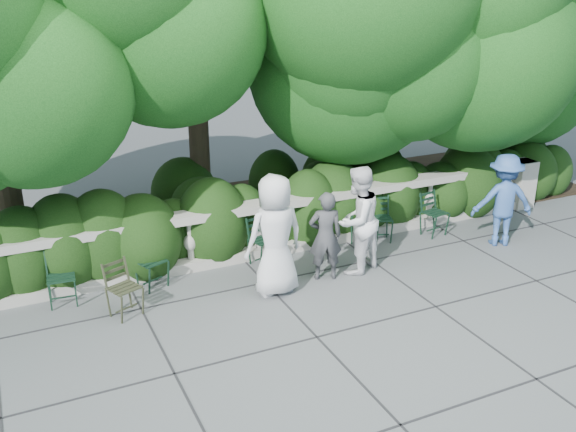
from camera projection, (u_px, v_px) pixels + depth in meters
name	position (u px, v px, depth m)	size (l,w,h in m)	color
ground	(316.00, 298.00, 9.81)	(90.00, 90.00, 0.00)	#4D5054
balustrade	(269.00, 229.00, 11.16)	(12.00, 0.44, 1.00)	#9E998E
shrub_hedge	(244.00, 231.00, 12.35)	(15.00, 2.60, 1.70)	black
tree_canopy	(271.00, 14.00, 11.35)	(15.04, 6.52, 6.78)	#3F3023
chair_a	(65.00, 309.00, 9.51)	(0.44, 0.48, 0.84)	black
chair_b	(159.00, 290.00, 10.06)	(0.44, 0.48, 0.84)	black
chair_c	(366.00, 249.00, 11.53)	(0.44, 0.48, 0.84)	black
chair_d	(439.00, 237.00, 12.04)	(0.44, 0.48, 0.84)	black
chair_e	(269.00, 267.00, 10.84)	(0.44, 0.48, 0.84)	black
chair_f	(381.00, 244.00, 11.75)	(0.44, 0.48, 0.84)	black
chair_weathered	(133.00, 319.00, 9.24)	(0.44, 0.48, 0.84)	black
person_businessman	(275.00, 235.00, 9.67)	(0.93, 0.61, 1.90)	silver
person_woman_grey	(325.00, 236.00, 10.19)	(0.54, 0.35, 1.48)	#393A3E
person_casual_man	(357.00, 220.00, 10.39)	(0.88, 0.68, 1.81)	white
person_older_blue	(503.00, 200.00, 11.46)	(1.09, 0.63, 1.69)	#325697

